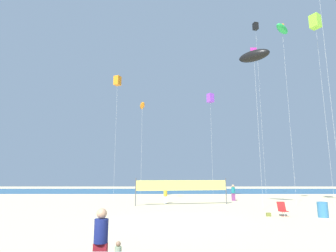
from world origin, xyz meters
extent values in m
plane|color=beige|center=(0.00, 0.00, 0.00)|extent=(120.00, 120.00, 0.00)
cube|color=#28608C|center=(0.00, 35.72, 0.00)|extent=(120.00, 20.00, 0.01)
cylinder|color=navy|center=(-2.45, -8.85, 1.05)|extent=(0.37, 0.37, 0.61)
sphere|color=tan|center=(-2.45, -8.85, 1.49)|extent=(0.27, 0.27, 0.27)
cylinder|color=#99B28C|center=(-1.98, -8.86, 0.51)|extent=(0.18, 0.18, 0.30)
sphere|color=#997051|center=(-1.98, -8.86, 0.72)|extent=(0.13, 0.13, 0.13)
cube|color=#7A3872|center=(6.31, 13.74, 0.39)|extent=(0.37, 0.22, 0.77)
cylinder|color=#19727A|center=(6.31, 13.74, 1.09)|extent=(0.39, 0.39, 0.64)
sphere|color=tan|center=(6.31, 13.74, 1.55)|extent=(0.29, 0.29, 0.29)
cube|color=white|center=(-0.92, 10.57, 0.35)|extent=(0.34, 0.20, 0.70)
cylinder|color=gold|center=(-0.92, 10.57, 0.99)|extent=(0.35, 0.35, 0.58)
sphere|color=beige|center=(-0.92, 10.57, 1.41)|extent=(0.26, 0.26, 0.26)
cube|color=red|center=(6.70, 1.73, 0.32)|extent=(0.52, 0.48, 0.03)
cube|color=red|center=(6.70, 2.02, 0.60)|extent=(0.52, 0.23, 0.57)
cylinder|color=silver|center=(6.70, 1.58, 0.16)|extent=(0.03, 0.03, 0.32)
cylinder|color=silver|center=(6.70, 1.87, 0.16)|extent=(0.03, 0.03, 0.32)
cylinder|color=teal|center=(8.98, 1.28, 0.47)|extent=(0.63, 0.63, 0.94)
cylinder|color=#4C4C51|center=(-3.51, 8.33, 1.20)|extent=(0.08, 0.08, 2.40)
cylinder|color=#4C4C51|center=(4.81, 10.14, 1.20)|extent=(0.08, 0.08, 2.40)
cube|color=#EAE566|center=(0.65, 9.23, 1.73)|extent=(8.33, 1.83, 0.90)
cube|color=olive|center=(5.75, 1.76, 0.11)|extent=(0.28, 0.14, 0.23)
cylinder|color=silver|center=(4.69, 17.12, 6.16)|extent=(0.01, 0.01, 12.32)
cube|color=purple|center=(4.69, 17.12, 12.32)|extent=(0.94, 0.94, 1.10)
cylinder|color=silver|center=(11.70, 3.67, 8.89)|extent=(0.01, 0.01, 17.77)
cylinder|color=silver|center=(10.78, 16.53, 10.94)|extent=(0.01, 0.01, 21.89)
cube|color=black|center=(10.78, 16.53, 21.89)|extent=(0.70, 0.70, 0.92)
cylinder|color=silver|center=(-3.51, 12.96, 5.12)|extent=(0.01, 0.01, 10.24)
ellipsoid|color=orange|center=(-3.51, 12.96, 10.24)|extent=(0.81, 1.56, 0.82)
cube|color=black|center=(-3.51, 12.96, 10.45)|extent=(0.28, 0.06, 0.35)
cylinder|color=silver|center=(13.00, 6.83, 8.34)|extent=(0.01, 0.01, 16.67)
cube|color=#8CD833|center=(13.00, 6.83, 16.67)|extent=(1.09, 1.09, 1.26)
cylinder|color=silver|center=(6.70, 5.57, 6.34)|extent=(0.01, 0.01, 12.69)
ellipsoid|color=black|center=(6.70, 5.57, 12.69)|extent=(2.70, 2.57, 1.06)
cube|color=#D833A5|center=(6.70, 5.57, 13.10)|extent=(0.55, 0.06, 0.69)
cylinder|color=silver|center=(-6.52, 13.83, 6.72)|extent=(0.01, 0.01, 13.44)
cube|color=orange|center=(-6.52, 13.83, 13.44)|extent=(0.89, 0.89, 1.06)
cylinder|color=silver|center=(10.50, 8.22, 8.37)|extent=(0.01, 0.01, 16.73)
ellipsoid|color=green|center=(10.50, 8.22, 16.73)|extent=(1.94, 1.91, 0.82)
cube|color=orange|center=(10.50, 8.22, 17.03)|extent=(0.40, 0.06, 0.50)
camera|label=1|loc=(-0.67, -16.60, 2.45)|focal=29.58mm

